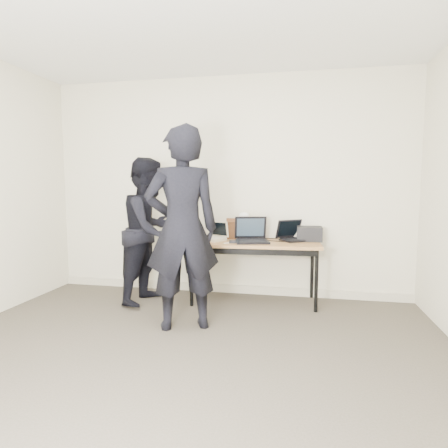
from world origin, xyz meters
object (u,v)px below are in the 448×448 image
(equipment_box, at_px, (309,234))
(person_typist, at_px, (182,229))
(laptop_center, at_px, (252,236))
(person_observer, at_px, (150,230))
(leather_satchel, at_px, (242,228))
(laptop_beige, at_px, (214,236))
(laptop_right, at_px, (293,236))
(desk, at_px, (254,247))

(equipment_box, bearing_deg, person_typist, -137.61)
(laptop_center, height_order, person_observer, person_observer)
(leather_satchel, height_order, person_observer, person_observer)
(leather_satchel, distance_m, equipment_box, 0.81)
(laptop_beige, distance_m, laptop_right, 0.94)
(laptop_center, xyz_separation_m, laptop_right, (0.47, 0.21, -0.01))
(laptop_center, height_order, equipment_box, laptop_center)
(laptop_center, distance_m, leather_satchel, 0.31)
(laptop_beige, bearing_deg, equipment_box, 35.16)
(laptop_right, bearing_deg, laptop_center, 169.05)
(laptop_right, height_order, equipment_box, laptop_right)
(leather_satchel, bearing_deg, person_typist, -112.93)
(laptop_center, relative_size, laptop_right, 1.00)
(desk, distance_m, person_observer, 1.23)
(leather_satchel, bearing_deg, laptop_right, -7.84)
(desk, xyz_separation_m, equipment_box, (0.63, 0.19, 0.14))
(desk, bearing_deg, person_typist, -125.34)
(person_typist, distance_m, person_observer, 0.96)
(laptop_beige, height_order, leather_satchel, leather_satchel)
(laptop_center, xyz_separation_m, person_observer, (-1.18, -0.16, 0.06))
(laptop_right, distance_m, person_observer, 1.69)
(equipment_box, xyz_separation_m, person_observer, (-1.84, -0.38, 0.04))
(equipment_box, bearing_deg, desk, -163.04)
(laptop_beige, xyz_separation_m, person_observer, (-0.72, -0.21, 0.08))
(leather_satchel, height_order, person_typist, person_typist)
(laptop_beige, xyz_separation_m, laptop_right, (0.93, 0.16, 0.01))
(laptop_beige, relative_size, laptop_center, 0.81)
(laptop_right, xyz_separation_m, person_observer, (-1.65, -0.37, 0.07))
(desk, relative_size, laptop_center, 3.43)
(person_observer, bearing_deg, equipment_box, -68.25)
(laptop_right, bearing_deg, person_typist, -168.43)
(desk, height_order, laptop_beige, laptop_beige)
(equipment_box, bearing_deg, person_observer, -168.28)
(leather_satchel, distance_m, person_observer, 1.11)
(desk, height_order, person_observer, person_observer)
(desk, bearing_deg, equipment_box, 14.07)
(laptop_beige, xyz_separation_m, person_typist, (-0.09, -0.93, 0.20))
(laptop_beige, bearing_deg, desk, 24.11)
(person_observer, bearing_deg, laptop_right, -67.32)
(person_observer, bearing_deg, laptop_beige, -63.88)
(laptop_right, xyz_separation_m, equipment_box, (0.19, 0.01, 0.03))
(equipment_box, bearing_deg, leather_satchel, 177.48)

